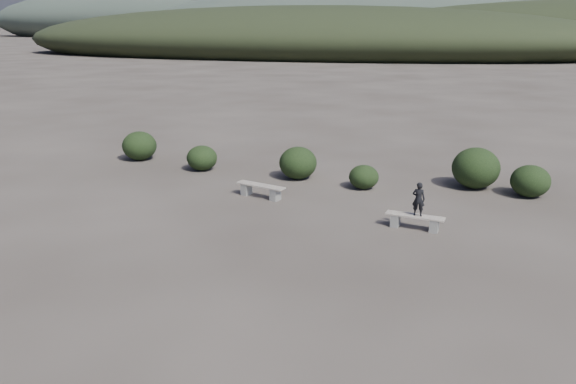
% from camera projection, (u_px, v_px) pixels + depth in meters
% --- Properties ---
extents(ground, '(1200.00, 1200.00, 0.00)m').
position_uv_depth(ground, '(241.00, 282.00, 12.60)').
color(ground, '#332C27').
rests_on(ground, ground).
extents(bench_left, '(1.80, 0.82, 0.44)m').
position_uv_depth(bench_left, '(261.00, 190.00, 18.63)').
color(bench_left, slate).
rests_on(bench_left, ground).
extents(bench_right, '(1.67, 0.54, 0.41)m').
position_uv_depth(bench_right, '(415.00, 221.00, 15.76)').
color(bench_right, slate).
rests_on(bench_right, ground).
extents(seated_person, '(0.37, 0.25, 0.97)m').
position_uv_depth(seated_person, '(419.00, 199.00, 15.55)').
color(seated_person, black).
rests_on(seated_person, bench_right).
extents(shrub_a, '(1.20, 1.20, 0.98)m').
position_uv_depth(shrub_a, '(202.00, 158.00, 22.06)').
color(shrub_a, black).
rests_on(shrub_a, ground).
extents(shrub_b, '(1.40, 1.40, 1.20)m').
position_uv_depth(shrub_b, '(298.00, 163.00, 20.82)').
color(shrub_b, black).
rests_on(shrub_b, ground).
extents(shrub_c, '(1.05, 1.05, 0.84)m').
position_uv_depth(shrub_c, '(364.00, 177.00, 19.61)').
color(shrub_c, black).
rests_on(shrub_c, ground).
extents(shrub_d, '(1.64, 1.64, 1.44)m').
position_uv_depth(shrub_d, '(476.00, 168.00, 19.61)').
color(shrub_d, black).
rests_on(shrub_d, ground).
extents(shrub_e, '(1.28, 1.28, 1.07)m').
position_uv_depth(shrub_e, '(530.00, 181.00, 18.66)').
color(shrub_e, black).
rests_on(shrub_e, ground).
extents(shrub_f, '(1.43, 1.43, 1.21)m').
position_uv_depth(shrub_f, '(139.00, 146.00, 23.72)').
color(shrub_f, black).
rests_on(shrub_f, ground).
extents(mountain_ridges, '(500.00, 400.00, 56.00)m').
position_uv_depth(mountain_ridges, '(446.00, 14.00, 322.13)').
color(mountain_ridges, black).
rests_on(mountain_ridges, ground).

